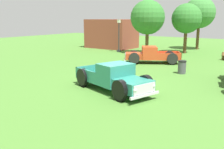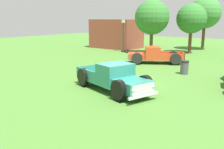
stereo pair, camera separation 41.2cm
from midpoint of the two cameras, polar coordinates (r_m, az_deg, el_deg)
name	(u,v)px [view 2 (the right image)]	position (r m, az deg, el deg)	size (l,w,h in m)	color
ground_plane	(116,86)	(14.75, 1.76, -2.71)	(80.00, 80.00, 0.00)	#477A2D
pickup_truck_foreground	(116,79)	(13.47, 1.79, -0.96)	(5.35, 3.25, 1.54)	#2D8475
pickup_truck_behind_left	(152,55)	(22.53, 9.45, 4.27)	(4.99, 3.94, 1.47)	#D14723
lamp_post_near	(123,35)	(29.73, 2.94, 8.89)	(0.36, 0.36, 3.79)	#2D2D33
trash_can	(184,67)	(18.68, 16.58, 1.53)	(0.59, 0.59, 0.95)	#4C4C51
oak_tree_east	(191,19)	(29.76, 17.83, 11.87)	(3.28, 3.28, 5.49)	brown
oak_tree_west	(205,13)	(33.99, 20.55, 12.86)	(3.82, 3.82, 6.45)	brown
oak_tree_center	(152,17)	(28.34, 9.41, 12.54)	(3.71, 3.71, 5.83)	brown
brick_pavilion	(116,34)	(34.21, 1.34, 9.18)	(6.06, 4.21, 3.74)	brown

